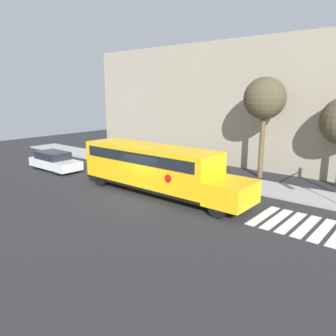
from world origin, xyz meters
TOP-DOWN VIEW (x-y plane):
  - ground_plane at (0.00, 0.00)m, footprint 60.00×60.00m
  - sidewalk_strip at (0.00, 6.50)m, footprint 44.00×3.00m
  - building_backdrop at (0.00, 13.00)m, footprint 32.00×4.00m
  - crosswalk_stripes at (9.16, 2.00)m, footprint 5.40×3.20m
  - school_bus at (0.01, 1.35)m, footprint 11.28×2.57m
  - parked_car at (-10.22, 0.82)m, footprint 4.77×1.87m
  - tree_far_sidewalk at (3.29, 9.07)m, footprint 2.90×2.90m

SIDE VIEW (x-z plane):
  - ground_plane at x=0.00m, z-range 0.00..0.00m
  - crosswalk_stripes at x=9.16m, z-range 0.00..0.01m
  - sidewalk_strip at x=0.00m, z-range 0.00..0.15m
  - parked_car at x=-10.22m, z-range 0.00..1.46m
  - school_bus at x=0.01m, z-range 0.22..3.09m
  - building_backdrop at x=0.00m, z-range 0.00..10.12m
  - tree_far_sidewalk at x=3.29m, z-range 2.01..9.09m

